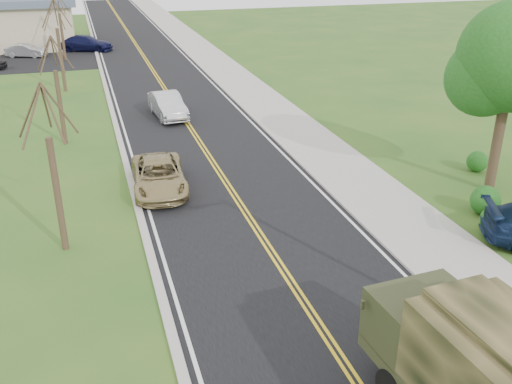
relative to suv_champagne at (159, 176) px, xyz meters
name	(u,v)px	position (x,y,z in m)	size (l,w,h in m)	color
road	(151,68)	(3.00, 25.76, -0.67)	(8.00, 120.00, 0.01)	black
curb_right	(199,65)	(7.15, 25.76, -0.62)	(0.30, 120.00, 0.12)	#9E998E
sidewalk_right	(219,64)	(8.90, 25.76, -0.63)	(3.20, 120.00, 0.10)	#9E998E
curb_left	(101,71)	(-1.15, 25.76, -0.63)	(0.30, 120.00, 0.10)	#9E998E
leafy_tree	(511,66)	(14.00, -4.23, 4.82)	(4.83, 4.50, 8.10)	#38281C
bare_tree_a	(55,182)	(-4.00, -4.24, 1.95)	(1.93, 2.26, 6.08)	#38281C
bare_tree_b	(59,99)	(-4.00, 7.76, 1.80)	(1.83, 2.14, 5.73)	#38281C
bare_tree_c	(60,52)	(-4.00, 19.76, 2.10)	(2.04, 2.39, 6.42)	#38281C
bare_tree_d	(62,31)	(-4.00, 31.76, 1.87)	(1.88, 2.20, 5.91)	#38281C
suv_champagne	(159,176)	(0.00, 0.00, 0.00)	(2.25, 4.87, 1.35)	#9F8B59
sedan_silver	(168,105)	(2.13, 11.05, 0.06)	(1.57, 4.50, 1.48)	silver
lot_car_silver	(26,51)	(-7.47, 34.11, -0.08)	(1.27, 3.65, 1.20)	#AAAAAE
lot_car_navy	(86,43)	(-2.00, 35.76, 0.07)	(2.09, 5.14, 1.49)	black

